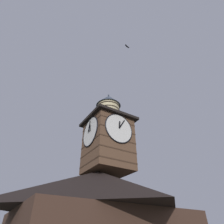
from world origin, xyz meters
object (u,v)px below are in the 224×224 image
object	(u,v)px
building_main	(97,218)
moon	(93,196)
pine_tree_behind	(96,188)
flying_bird_high	(127,46)
clock_tower	(108,136)

from	to	relation	value
building_main	moon	bearing A→B (deg)	-115.99
pine_tree_behind	flying_bird_high	size ratio (longest dim) A/B	25.92
building_main	pine_tree_behind	world-z (taller)	pine_tree_behind
pine_tree_behind	flying_bird_high	distance (m)	16.31
moon	flying_bird_high	world-z (taller)	flying_bird_high
pine_tree_behind	moon	world-z (taller)	pine_tree_behind
clock_tower	moon	xyz separation A→B (m)	(-17.83, -38.37, 2.23)
clock_tower	moon	size ratio (longest dim) A/B	4.39
clock_tower	flying_bird_high	world-z (taller)	flying_bird_high
clock_tower	flying_bird_high	xyz separation A→B (m)	(-0.72, 2.88, 10.36)
pine_tree_behind	flying_bird_high	bearing A→B (deg)	81.58
building_main	pine_tree_behind	distance (m)	7.48
building_main	pine_tree_behind	bearing A→B (deg)	-116.14
building_main	flying_bird_high	size ratio (longest dim) A/B	18.14
building_main	moon	size ratio (longest dim) A/B	6.11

